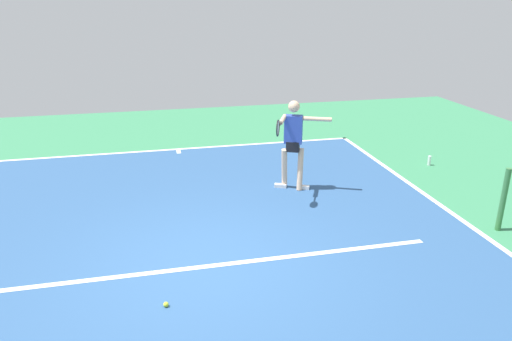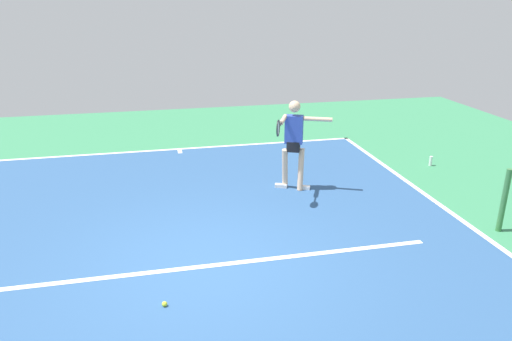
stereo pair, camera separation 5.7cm
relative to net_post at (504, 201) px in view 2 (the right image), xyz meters
The scene contains 10 objects.
ground_plane 4.83m from the net_post, ahead, with size 20.27×20.27×0.00m, color #388456.
court_surface 4.83m from the net_post, ahead, with size 9.00×11.28×0.00m, color #2D5484.
court_line_baseline_near 7.39m from the net_post, 49.33° to the right, with size 9.00×0.10×0.01m, color white.
court_line_sideline_left 0.64m from the net_post, ahead, with size 0.10×11.28×0.01m, color white.
court_line_service 4.83m from the net_post, ahead, with size 6.75×0.10×0.01m, color white.
court_line_centre_mark 7.24m from the net_post, 48.30° to the right, with size 0.10×0.30×0.01m, color white.
net_post is the anchor object (origin of this frame).
tennis_player 3.74m from the net_post, 41.43° to the right, with size 1.26×1.10×1.78m.
tennis_ball_near_service_line 5.51m from the net_post, ahead, with size 0.07×0.07×0.07m, color #CCE033.
water_bottle 3.22m from the net_post, 101.93° to the right, with size 0.07×0.07×0.22m, color white.
Camera 2 is at (0.58, 6.01, 3.62)m, focal length 33.65 mm.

